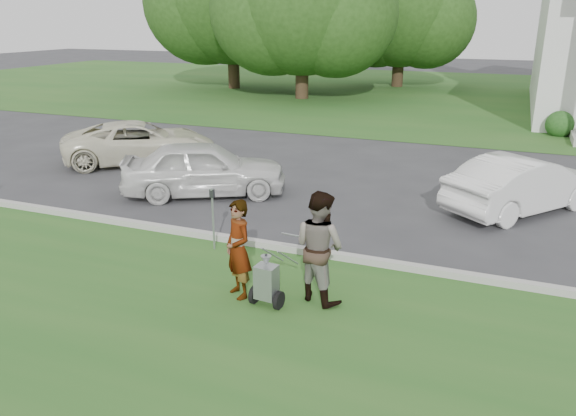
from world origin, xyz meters
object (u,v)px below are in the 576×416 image
Objects in this scene: tree_left at (302,7)px; striping_cart at (267,283)px; person_right at (319,247)px; car_b at (204,168)px; car_d at (523,184)px; tree_back at (401,14)px; person_left at (238,250)px; parking_meter_near at (213,212)px; car_a at (140,142)px.

tree_left is 25.52m from striping_cart.
car_b is at bearing -20.04° from person_right.
tree_back is at bearing -34.01° from car_d.
person_right is at bearing -161.51° from car_b.
parking_meter_near is at bearing 167.03° from person_left.
tree_left is at bearing -15.50° from car_b.
striping_cart is 1.04m from person_right.
car_b is at bearing 122.63° from parking_meter_near.
tree_back is 26.94m from car_b.
person_left is 1.30× the size of parking_meter_near.
striping_cart is 7.78m from car_d.
car_b is at bearing 161.94° from person_left.
striping_cart is (8.30, -23.67, -4.69)m from tree_left.
tree_left is at bearing 114.07° from striping_cart.
person_right is at bearing -80.84° from tree_back.
car_b is (4.24, -18.64, -4.37)m from tree_left.
car_b is at bearing -89.49° from tree_back.
tree_left is 21.29m from car_d.
person_left reaches higher than car_a.
person_left is 0.41× the size of car_d.
tree_back is 2.27× the size of car_d.
tree_left reaches higher than striping_cart.
tree_back is at bearing 63.43° from tree_left.
tree_back reaches higher than parking_meter_near.
striping_cart is at bearing -41.84° from parking_meter_near.
car_b reaches higher than car_a.
car_d is (12.15, -16.92, -4.41)m from tree_left.
person_left is 7.97m from car_d.
tree_left reaches higher than parking_meter_near.
car_b reaches higher than striping_cart.
person_left is (-0.58, 0.14, 0.44)m from striping_cart.
tree_left is 19.61m from car_b.
person_left is at bearing -83.27° from tree_back.
striping_cart is 0.82× the size of parking_meter_near.
person_right is at bearing 53.59° from person_left.
parking_meter_near is at bearing 78.37° from car_d.
person_right is (0.72, 0.54, 0.53)m from striping_cart.
person_right reaches higher than striping_cart.
tree_left reaches higher than tree_back.
car_b is (3.78, -2.35, 0.06)m from car_a.
person_right is at bearing -165.96° from car_a.
person_right is 6.97m from car_d.
car_a is 11.71m from car_d.
car_a is (-7.85, 7.38, 0.25)m from striping_cart.
car_b is at bearing -77.20° from tree_left.
tree_back is 31.76m from person_right.
tree_left reaches higher than car_d.
tree_left is 25.13m from person_left.
tree_back is 5.59× the size of person_left.
car_d is at bearing -106.02° from car_b.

